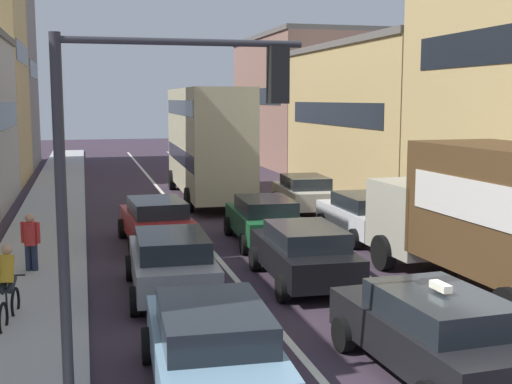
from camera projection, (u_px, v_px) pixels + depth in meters
sidewalk_left at (53, 208)px, 28.00m from camera, size 2.60×64.00×0.14m
lane_stripe_left at (173, 205)px, 29.24m from camera, size 0.16×60.00×0.01m
lane_stripe_right at (248, 202)px, 30.08m from camera, size 0.16×60.00×0.01m
building_row_right at (411, 95)px, 32.08m from camera, size 7.20×43.90×11.49m
traffic_light_pole at (150, 154)px, 9.61m from camera, size 3.58×0.38×5.50m
removalist_box_truck at (492, 214)px, 15.44m from camera, size 2.96×7.79×3.58m
taxi_centre_lane_front at (434, 331)px, 11.06m from camera, size 2.25×4.39×1.66m
sedan_left_lane_front at (212, 346)px, 10.39m from camera, size 2.22×4.38×1.49m
sedan_centre_lane_second at (304, 252)px, 16.74m from camera, size 2.17×4.35×1.49m
wagon_left_lane_second at (172, 262)px, 15.79m from camera, size 2.18×4.36×1.49m
hatchback_centre_lane_third at (264, 219)px, 21.40m from camera, size 2.21×4.37×1.49m
sedan_left_lane_third at (157, 221)px, 21.09m from camera, size 2.25×4.39×1.49m
sedan_right_lane_behind_truck at (364, 215)px, 22.17m from camera, size 2.06×4.30×1.49m
wagon_right_lane_far at (304, 192)px, 27.49m from camera, size 2.30×4.41×1.49m
bus_mid_queue_primary at (207, 138)px, 30.50m from camera, size 3.03×10.57×5.06m
cyclist_on_sidewalk at (8, 287)px, 13.47m from camera, size 0.50×1.72×1.72m
pedestrian_mid_sidewalk at (31, 240)px, 17.48m from camera, size 0.50×0.34×1.66m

